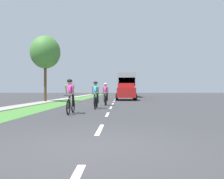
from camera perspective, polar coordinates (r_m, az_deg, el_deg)
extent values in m
plane|color=#38383A|center=(24.57, 0.60, -2.63)|extent=(120.00, 120.00, 0.00)
cube|color=#478438|center=(25.05, -9.47, -2.57)|extent=(2.05, 70.00, 0.01)
cube|color=#9E998E|center=(25.43, -13.09, -2.53)|extent=(1.22, 70.00, 0.10)
cube|color=white|center=(6.65, -2.95, -9.55)|extent=(0.12, 1.80, 0.01)
cube|color=white|center=(10.61, -1.12, -6.00)|extent=(0.12, 1.80, 0.01)
cube|color=white|center=(14.59, -0.29, -4.38)|extent=(0.12, 1.80, 0.01)
cube|color=white|center=(18.58, 0.18, -3.45)|extent=(0.12, 1.80, 0.01)
cube|color=white|center=(22.57, 0.49, -2.85)|extent=(0.12, 1.80, 0.01)
cube|color=white|center=(26.57, 0.70, -2.43)|extent=(0.12, 1.80, 0.01)
cube|color=white|center=(30.56, 0.86, -2.12)|extent=(0.12, 1.80, 0.01)
cube|color=white|center=(34.56, 0.98, -1.88)|extent=(0.12, 1.80, 0.01)
cube|color=white|center=(38.56, 1.07, -1.70)|extent=(0.12, 1.80, 0.01)
cube|color=white|center=(42.56, 1.15, -1.54)|extent=(0.12, 1.80, 0.01)
cube|color=white|center=(46.56, 1.21, -1.42)|extent=(0.12, 1.80, 0.01)
cube|color=white|center=(50.55, 1.27, -1.31)|extent=(0.12, 1.80, 0.01)
cube|color=white|center=(54.55, 1.31, -1.22)|extent=(0.12, 1.80, 0.01)
torus|color=black|center=(11.55, -9.34, -3.84)|extent=(0.06, 0.68, 0.68)
torus|color=black|center=(10.54, -10.45, -4.20)|extent=(0.06, 0.68, 0.68)
cylinder|color=silver|center=(10.93, -9.98, -3.11)|extent=(0.04, 0.59, 0.43)
cylinder|color=silver|center=(11.20, -9.68, -2.52)|extent=(0.04, 0.04, 0.55)
cylinder|color=silver|center=(10.97, -9.92, -1.37)|extent=(0.03, 0.55, 0.03)
cylinder|color=black|center=(10.53, -10.42, -1.37)|extent=(0.42, 0.02, 0.02)
ellipsoid|color=#CC2D8C|center=(11.04, -9.85, 0.35)|extent=(0.30, 0.54, 0.63)
sphere|color=tan|center=(10.77, -10.15, 1.64)|extent=(0.20, 0.20, 0.20)
ellipsoid|color=black|center=(10.77, -10.15, 2.06)|extent=(0.24, 0.28, 0.16)
cylinder|color=tan|center=(10.80, -10.98, -0.07)|extent=(0.07, 0.26, 0.45)
cylinder|color=tan|center=(10.73, -9.31, -0.07)|extent=(0.07, 0.26, 0.45)
cylinder|color=black|center=(11.15, -10.27, -3.05)|extent=(0.10, 0.30, 0.60)
cylinder|color=black|center=(11.06, -9.31, -2.56)|extent=(0.10, 0.25, 0.61)
torus|color=black|center=(14.39, -3.67, -3.09)|extent=(0.06, 0.68, 0.68)
torus|color=black|center=(13.36, -4.10, -3.33)|extent=(0.06, 0.68, 0.68)
cylinder|color=#194C2D|center=(13.77, -3.92, -2.48)|extent=(0.04, 0.59, 0.43)
cylinder|color=#194C2D|center=(14.04, -3.80, -2.03)|extent=(0.04, 0.04, 0.55)
cylinder|color=#194C2D|center=(13.81, -3.90, -1.10)|extent=(0.03, 0.55, 0.03)
cylinder|color=black|center=(13.36, -4.09, -1.10)|extent=(0.42, 0.02, 0.02)
ellipsoid|color=#26A5CC|center=(13.87, -3.87, 0.26)|extent=(0.30, 0.54, 0.63)
sphere|color=tan|center=(13.60, -3.99, 1.28)|extent=(0.20, 0.20, 0.20)
ellipsoid|color=black|center=(13.60, -3.99, 1.62)|extent=(0.24, 0.28, 0.16)
cylinder|color=tan|center=(13.61, -4.66, -0.07)|extent=(0.07, 0.26, 0.45)
cylinder|color=tan|center=(13.58, -3.32, -0.07)|extent=(0.07, 0.26, 0.45)
cylinder|color=black|center=(13.98, -4.24, -2.45)|extent=(0.10, 0.30, 0.60)
cylinder|color=black|center=(13.90, -3.45, -2.05)|extent=(0.10, 0.25, 0.61)
torus|color=black|center=(17.30, -1.42, -2.59)|extent=(0.06, 0.68, 0.68)
torus|color=black|center=(16.26, -1.63, -2.75)|extent=(0.06, 0.68, 0.68)
cylinder|color=maroon|center=(16.67, -1.54, -2.06)|extent=(0.04, 0.59, 0.43)
cylinder|color=maroon|center=(16.95, -1.49, -1.69)|extent=(0.04, 0.04, 0.55)
cylinder|color=maroon|center=(16.71, -1.53, -0.92)|extent=(0.03, 0.55, 0.03)
cylinder|color=black|center=(16.26, -1.63, -0.91)|extent=(0.42, 0.02, 0.02)
ellipsoid|color=#CC2D8C|center=(16.78, -1.52, 0.21)|extent=(0.30, 0.54, 0.63)
sphere|color=tan|center=(16.51, -1.58, 1.04)|extent=(0.20, 0.20, 0.20)
ellipsoid|color=white|center=(16.51, -1.58, 1.32)|extent=(0.24, 0.28, 0.16)
cylinder|color=tan|center=(16.51, -2.13, -0.07)|extent=(0.07, 0.26, 0.45)
cylinder|color=tan|center=(16.49, -1.02, -0.07)|extent=(0.07, 0.26, 0.45)
cylinder|color=black|center=(16.88, -1.84, -2.04)|extent=(0.10, 0.30, 0.60)
cylinder|color=black|center=(16.81, -1.17, -1.70)|extent=(0.10, 0.25, 0.61)
cube|color=red|center=(25.52, 3.34, -0.72)|extent=(1.90, 4.70, 1.00)
cube|color=red|center=(25.72, 3.33, 0.89)|extent=(1.71, 2.91, 0.52)
cube|color=#1E2833|center=(24.46, 3.40, 0.66)|extent=(1.56, 0.08, 0.44)
cylinder|color=black|center=(24.11, 1.16, -1.83)|extent=(0.25, 0.72, 0.72)
cylinder|color=black|center=(24.16, 5.68, -1.82)|extent=(0.25, 0.72, 0.72)
cylinder|color=black|center=(26.93, 1.24, -1.64)|extent=(0.25, 0.72, 0.72)
cylinder|color=black|center=(26.97, 5.28, -1.64)|extent=(0.25, 0.72, 0.72)
cube|color=#A5A8AD|center=(38.19, 3.33, 1.18)|extent=(2.50, 11.60, 3.10)
cube|color=#1E2833|center=(38.20, 3.33, 1.78)|extent=(2.52, 10.67, 0.64)
cube|color=#1E2833|center=(32.43, 3.58, 1.84)|extent=(2.25, 0.06, 1.20)
cylinder|color=black|center=(34.40, 1.40, -1.10)|extent=(0.28, 0.96, 0.96)
cylinder|color=black|center=(34.47, 5.56, -1.10)|extent=(0.28, 0.96, 0.96)
cylinder|color=black|center=(41.36, 1.48, -0.93)|extent=(0.28, 0.96, 0.96)
cylinder|color=black|center=(41.42, 4.94, -0.92)|extent=(0.28, 0.96, 0.96)
cylinder|color=brown|center=(22.72, -15.75, 1.55)|extent=(0.24, 0.24, 3.48)
ellipsoid|color=#478438|center=(22.98, -15.74, 8.64)|extent=(2.75, 2.75, 3.03)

